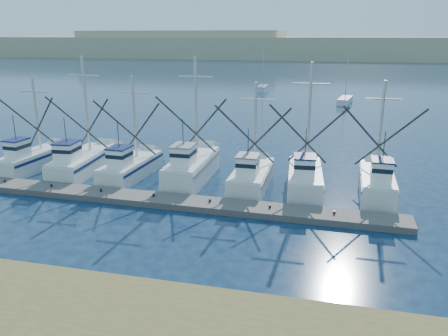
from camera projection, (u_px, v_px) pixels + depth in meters
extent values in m
plane|color=#0B1732|center=(231.00, 262.00, 22.04)|extent=(500.00, 500.00, 0.00)
cube|color=#5A5550|center=(167.00, 201.00, 29.61)|extent=(31.37, 2.72, 0.42)
cube|color=tan|center=(323.00, 48.00, 215.94)|extent=(360.00, 60.00, 10.00)
cube|color=silver|center=(34.00, 161.00, 36.91)|extent=(2.69, 6.92, 1.48)
cube|color=white|center=(17.00, 149.00, 34.86)|extent=(1.37, 1.75, 1.50)
cylinder|color=#B7B2A8|center=(36.00, 114.00, 36.85)|extent=(0.22, 0.22, 6.25)
cube|color=silver|center=(83.00, 163.00, 36.41)|extent=(3.08, 7.91, 1.44)
cube|color=white|center=(68.00, 152.00, 34.13)|extent=(1.61, 1.99, 1.50)
cylinder|color=#B7B2A8|center=(86.00, 105.00, 36.27)|extent=(0.22, 0.22, 7.97)
cube|color=silver|center=(131.00, 169.00, 35.05)|extent=(2.77, 7.09, 1.34)
cube|color=white|center=(120.00, 158.00, 32.97)|extent=(1.48, 1.77, 1.50)
cylinder|color=#B7B2A8|center=(134.00, 117.00, 34.99)|extent=(0.22, 0.22, 6.62)
cube|color=silver|center=(192.00, 170.00, 34.24)|extent=(2.52, 7.76, 1.75)
cube|color=white|center=(184.00, 156.00, 31.92)|extent=(1.45, 1.89, 1.50)
cylinder|color=#B7B2A8|center=(196.00, 107.00, 34.08)|extent=(0.22, 0.22, 7.73)
cube|color=silver|center=(252.00, 178.00, 32.77)|extent=(2.50, 6.79, 1.35)
cube|color=white|center=(248.00, 167.00, 30.74)|extent=(1.43, 1.66, 1.50)
cylinder|color=#B7B2A8|center=(255.00, 125.00, 32.72)|extent=(0.22, 0.22, 6.37)
cube|color=silver|center=(305.00, 180.00, 32.06)|extent=(2.89, 7.33, 1.51)
cube|color=white|center=(304.00, 168.00, 29.91)|extent=(1.51, 1.84, 1.50)
cylinder|color=#B7B2A8|center=(309.00, 116.00, 31.86)|extent=(0.22, 0.22, 7.67)
cube|color=silver|center=(376.00, 186.00, 30.79)|extent=(2.46, 6.94, 1.62)
cube|color=white|center=(381.00, 172.00, 28.70)|extent=(1.34, 1.72, 1.50)
cylinder|color=#B7B2A8|center=(381.00, 126.00, 30.70)|extent=(0.22, 0.22, 6.41)
cube|color=silver|center=(345.00, 101.00, 72.88)|extent=(2.82, 6.85, 0.90)
cylinder|color=#B7B2A8|center=(347.00, 76.00, 71.98)|extent=(0.12, 0.12, 7.20)
cube|color=silver|center=(262.00, 89.00, 89.56)|extent=(1.78, 6.16, 0.90)
cylinder|color=#B7B2A8|center=(263.00, 68.00, 88.65)|extent=(0.12, 0.12, 7.20)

